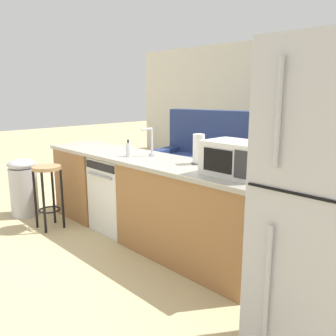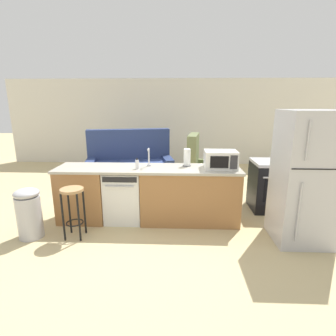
% 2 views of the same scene
% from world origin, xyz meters
% --- Properties ---
extents(ground_plane, '(24.00, 24.00, 0.00)m').
position_xyz_m(ground_plane, '(0.00, 0.00, 0.00)').
color(ground_plane, tan).
extents(wall_back, '(10.00, 0.06, 2.60)m').
position_xyz_m(wall_back, '(0.30, 4.20, 1.30)').
color(wall_back, silver).
rests_on(wall_back, ground_plane).
extents(kitchen_counter, '(2.94, 0.66, 0.90)m').
position_xyz_m(kitchen_counter, '(0.24, 0.00, 0.42)').
color(kitchen_counter, '#9E6B3D').
rests_on(kitchen_counter, ground_plane).
extents(dishwasher, '(0.58, 0.61, 0.84)m').
position_xyz_m(dishwasher, '(-0.25, -0.00, 0.42)').
color(dishwasher, white).
rests_on(dishwasher, ground_plane).
extents(microwave, '(0.50, 0.37, 0.28)m').
position_xyz_m(microwave, '(1.29, -0.00, 1.04)').
color(microwave, white).
rests_on(microwave, kitchen_counter).
extents(sink_faucet, '(0.07, 0.17, 0.30)m').
position_xyz_m(sink_faucet, '(0.16, 0.08, 1.03)').
color(sink_faucet, silver).
rests_on(sink_faucet, kitchen_counter).
extents(paper_towel_roll, '(0.14, 0.14, 0.28)m').
position_xyz_m(paper_towel_roll, '(0.77, 0.13, 1.04)').
color(paper_towel_roll, '#4C4C51').
rests_on(paper_towel_roll, kitchen_counter).
extents(soap_bottle, '(0.06, 0.06, 0.18)m').
position_xyz_m(soap_bottle, '(-0.01, -0.09, 0.97)').
color(soap_bottle, silver).
rests_on(soap_bottle, kitchen_counter).
extents(bar_stool, '(0.32, 0.32, 0.74)m').
position_xyz_m(bar_stool, '(-0.86, -0.61, 0.54)').
color(bar_stool, tan).
rests_on(bar_stool, ground_plane).
extents(trash_bin, '(0.35, 0.35, 0.74)m').
position_xyz_m(trash_bin, '(-1.50, -0.64, 0.38)').
color(trash_bin, '#B7B7BC').
rests_on(trash_bin, ground_plane).
extents(couch, '(2.14, 1.30, 1.27)m').
position_xyz_m(couch, '(-0.55, 2.13, 0.39)').
color(couch, navy).
rests_on(couch, ground_plane).
extents(armchair, '(0.92, 0.96, 1.20)m').
position_xyz_m(armchair, '(1.17, 1.93, 0.35)').
color(armchair, '#667047').
rests_on(armchair, ground_plane).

